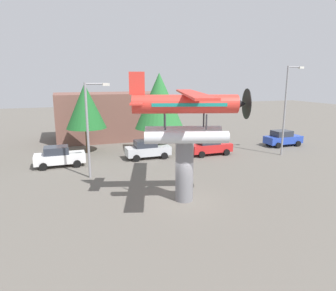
# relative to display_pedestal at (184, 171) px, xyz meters

# --- Properties ---
(ground_plane) EXTENTS (140.00, 140.00, 0.00)m
(ground_plane) POSITION_rel_display_pedestal_xyz_m (0.00, 0.00, -1.92)
(ground_plane) COLOR #605B54
(display_pedestal) EXTENTS (1.10, 1.10, 3.84)m
(display_pedestal) POSITION_rel_display_pedestal_xyz_m (0.00, 0.00, 0.00)
(display_pedestal) COLOR slate
(display_pedestal) RESTS_ON ground
(floatplane_monument) EXTENTS (7.19, 10.27, 4.00)m
(floatplane_monument) POSITION_rel_display_pedestal_xyz_m (0.13, -0.04, 3.59)
(floatplane_monument) COLOR silver
(floatplane_monument) RESTS_ON display_pedestal
(car_near_white) EXTENTS (4.20, 2.02, 1.76)m
(car_near_white) POSITION_rel_display_pedestal_xyz_m (-7.29, 10.60, -1.04)
(car_near_white) COLOR white
(car_near_white) RESTS_ON ground
(car_mid_silver) EXTENTS (4.20, 2.02, 1.76)m
(car_mid_silver) POSITION_rel_display_pedestal_xyz_m (0.66, 10.71, -1.04)
(car_mid_silver) COLOR silver
(car_mid_silver) RESTS_ON ground
(car_far_red) EXTENTS (4.20, 2.02, 1.76)m
(car_far_red) POSITION_rel_display_pedestal_xyz_m (6.90, 9.95, -1.04)
(car_far_red) COLOR red
(car_far_red) RESTS_ON ground
(car_distant_blue) EXTENTS (4.20, 2.02, 1.76)m
(car_distant_blue) POSITION_rel_display_pedestal_xyz_m (16.54, 10.85, -1.04)
(car_distant_blue) COLOR #2847B7
(car_distant_blue) RESTS_ON ground
(streetlight_primary) EXTENTS (1.84, 0.28, 7.18)m
(streetlight_primary) POSITION_rel_display_pedestal_xyz_m (-4.89, 6.54, 2.29)
(streetlight_primary) COLOR gray
(streetlight_primary) RESTS_ON ground
(streetlight_secondary) EXTENTS (1.84, 0.28, 8.62)m
(streetlight_secondary) POSITION_rel_display_pedestal_xyz_m (13.74, 7.40, 3.04)
(streetlight_secondary) COLOR gray
(streetlight_secondary) RESTS_ON ground
(storefront_building) EXTENTS (12.68, 7.11, 5.70)m
(storefront_building) POSITION_rel_display_pedestal_xyz_m (-1.19, 22.00, 0.93)
(storefront_building) COLOR brown
(storefront_building) RESTS_ON ground
(tree_east) EXTENTS (4.00, 4.00, 6.98)m
(tree_east) POSITION_rel_display_pedestal_xyz_m (-4.48, 14.96, 2.82)
(tree_east) COLOR brown
(tree_east) RESTS_ON ground
(tree_center_back) EXTENTS (4.91, 4.91, 8.02)m
(tree_center_back) POSITION_rel_display_pedestal_xyz_m (2.43, 12.38, 3.36)
(tree_center_back) COLOR brown
(tree_center_back) RESTS_ON ground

